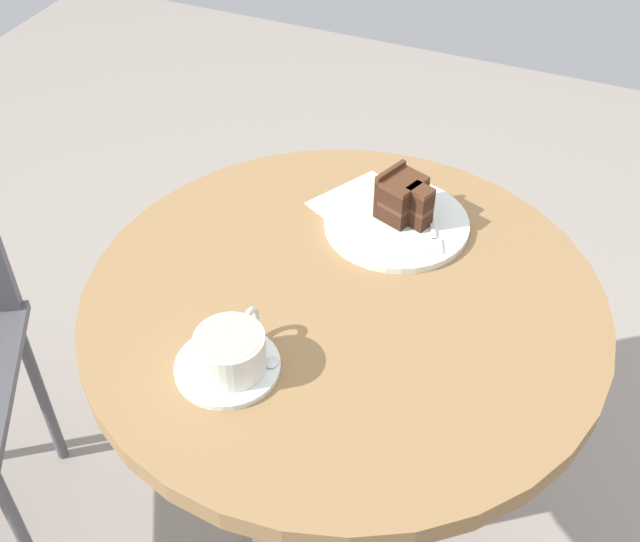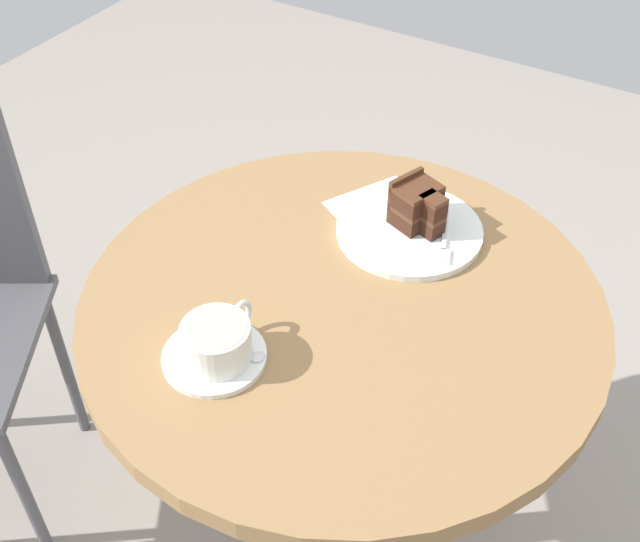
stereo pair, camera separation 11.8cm
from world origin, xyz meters
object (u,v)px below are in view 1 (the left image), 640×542
coffee_cup (231,350)px  fork (433,232)px  cake_slice (404,198)px  saucer (228,367)px  napkin (371,210)px  cake_plate (396,223)px  teaspoon (255,354)px

coffee_cup → fork: (0.37, -0.17, -0.02)m
cake_slice → fork: cake_slice is taller
saucer → napkin: saucer is taller
cake_slice → cake_plate: bearing=163.3°
cake_plate → cake_slice: size_ratio=2.46×
cake_plate → fork: fork is taller
saucer → napkin: bearing=-8.3°
napkin → cake_plate: bearing=-113.5°
teaspoon → cake_slice: cake_slice is taller
fork → napkin: fork is taller
saucer → fork: 0.41m
teaspoon → cake_plate: bearing=85.3°
napkin → teaspoon: bearing=175.2°
cake_slice → fork: 0.07m
coffee_cup → fork: size_ratio=0.99×
cake_slice → coffee_cup: bearing=164.7°
saucer → cake_plate: (0.38, -0.11, 0.00)m
teaspoon → napkin: size_ratio=0.49×
saucer → coffee_cup: bearing=-72.4°
saucer → cake_slice: 0.42m
cake_slice → napkin: (0.01, 0.06, -0.05)m
coffee_cup → cake_slice: cake_slice is taller
teaspoon → cake_slice: size_ratio=1.06×
cake_slice → fork: size_ratio=0.74×
coffee_cup → teaspoon: size_ratio=1.26×
teaspoon → cake_plate: (0.35, -0.08, -0.00)m
teaspoon → fork: size_ratio=0.79×
saucer → cake_plate: size_ratio=0.61×
fork → coffee_cup: bearing=-45.6°
teaspoon → napkin: 0.38m
saucer → cake_plate: cake_plate is taller
coffee_cup → cake_slice: bearing=-15.3°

